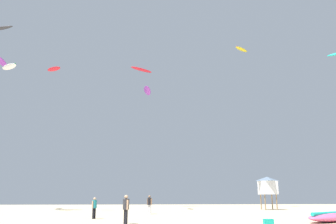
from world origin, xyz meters
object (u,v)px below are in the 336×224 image
(person_midground, at_px, (94,206))
(kite_aloft_6, at_px, (147,91))
(kite_aloft_0, at_px, (241,49))
(person_left, at_px, (149,203))
(kite_grounded_near, at_px, (333,217))
(lifeguard_tower, at_px, (268,185))
(person_foreground, at_px, (126,207))
(kite_aloft_2, at_px, (141,70))
(kite_aloft_8, at_px, (2,62))
(kite_aloft_3, at_px, (54,69))
(kite_aloft_4, at_px, (9,67))
(cooler_box, at_px, (268,222))

(person_midground, relative_size, kite_aloft_6, 0.43)
(kite_aloft_0, relative_size, kite_aloft_6, 0.81)
(person_left, relative_size, kite_grounded_near, 0.32)
(person_left, relative_size, kite_aloft_6, 0.47)
(lifeguard_tower, height_order, kite_aloft_6, kite_aloft_6)
(person_foreground, bearing_deg, kite_aloft_2, 62.68)
(person_foreground, distance_m, kite_aloft_8, 34.05)
(kite_aloft_8, bearing_deg, kite_aloft_3, -29.91)
(lifeguard_tower, height_order, kite_aloft_4, kite_aloft_4)
(person_left, height_order, kite_aloft_0, kite_aloft_0)
(kite_aloft_2, distance_m, kite_aloft_6, 14.16)
(kite_aloft_6, xyz_separation_m, kite_aloft_8, (-19.42, 1.16, 3.84))
(kite_grounded_near, distance_m, kite_aloft_6, 28.20)
(kite_grounded_near, bearing_deg, lifeguard_tower, 79.72)
(kite_aloft_2, height_order, kite_aloft_6, kite_aloft_2)
(kite_aloft_4, bearing_deg, kite_aloft_3, 3.64)
(person_midground, xyz_separation_m, kite_aloft_6, (4.24, 16.20, 14.32))
(person_foreground, xyz_separation_m, kite_aloft_4, (-14.79, 17.82, 15.58))
(kite_aloft_2, bearing_deg, person_foreground, -91.57)
(lifeguard_tower, relative_size, kite_aloft_2, 0.98)
(cooler_box, xyz_separation_m, kite_aloft_0, (9.17, 31.56, 25.69))
(kite_aloft_2, bearing_deg, kite_aloft_8, -149.86)
(person_left, xyz_separation_m, lifeguard_tower, (15.62, 9.96, 2.04))
(kite_aloft_2, height_order, kite_aloft_3, kite_aloft_2)
(lifeguard_tower, relative_size, kite_aloft_3, 2.00)
(person_foreground, height_order, kite_aloft_8, kite_aloft_8)
(kite_grounded_near, relative_size, kite_aloft_0, 1.83)
(kite_aloft_0, bearing_deg, kite_aloft_3, -155.42)
(cooler_box, height_order, kite_aloft_2, kite_aloft_2)
(kite_aloft_8, bearing_deg, person_midground, -48.82)
(cooler_box, height_order, kite_aloft_6, kite_aloft_6)
(cooler_box, xyz_separation_m, kite_aloft_2, (-7.61, 34.49, 22.58))
(lifeguard_tower, bearing_deg, kite_aloft_2, 145.77)
(person_foreground, distance_m, person_midground, 5.98)
(person_foreground, relative_size, person_midground, 1.10)
(person_foreground, relative_size, kite_aloft_3, 0.83)
(kite_aloft_4, relative_size, kite_aloft_8, 0.67)
(person_foreground, distance_m, kite_aloft_6, 25.93)
(person_foreground, xyz_separation_m, kite_aloft_0, (17.70, 30.67, 24.85))
(kite_aloft_3, relative_size, kite_aloft_8, 0.54)
(kite_aloft_3, distance_m, kite_aloft_4, 5.11)
(person_foreground, xyz_separation_m, kite_grounded_near, (13.57, 0.84, -0.69))
(lifeguard_tower, relative_size, kite_aloft_8, 1.09)
(kite_aloft_3, bearing_deg, person_midground, -60.70)
(kite_aloft_0, distance_m, kite_aloft_2, 17.31)
(person_midground, height_order, person_left, person_left)
(person_left, bearing_deg, lifeguard_tower, 161.42)
(kite_grounded_near, relative_size, kite_aloft_3, 2.62)
(kite_aloft_0, bearing_deg, kite_aloft_6, -150.48)
(person_foreground, bearing_deg, kite_aloft_6, 59.77)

